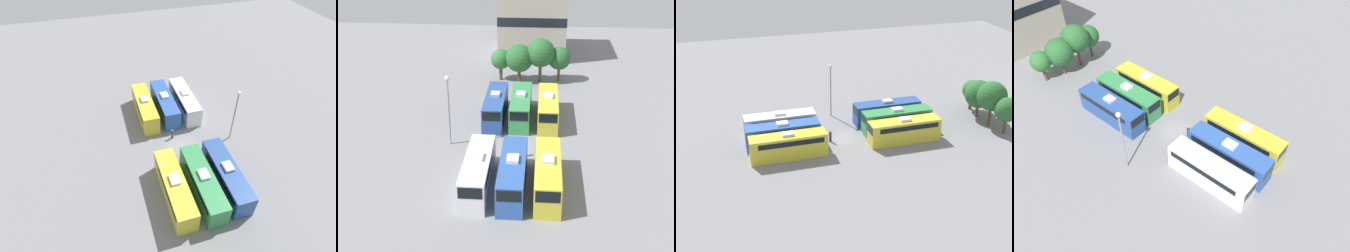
% 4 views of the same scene
% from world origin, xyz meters
% --- Properties ---
extents(ground_plane, '(122.55, 122.55, 0.00)m').
position_xyz_m(ground_plane, '(0.00, 0.00, 0.00)').
color(ground_plane, gray).
extents(bus_0, '(2.64, 10.57, 3.72)m').
position_xyz_m(bus_0, '(-3.61, -8.50, 1.85)').
color(bus_0, silver).
rests_on(bus_0, ground_plane).
extents(bus_1, '(2.64, 10.57, 3.72)m').
position_xyz_m(bus_1, '(-0.03, -8.68, 1.85)').
color(bus_1, '#2D56A8').
rests_on(bus_1, ground_plane).
extents(bus_2, '(2.64, 10.57, 3.72)m').
position_xyz_m(bus_2, '(3.50, -8.53, 1.85)').
color(bus_2, gold).
rests_on(bus_2, ground_plane).
extents(bus_3, '(2.64, 10.57, 3.72)m').
position_xyz_m(bus_3, '(-3.49, 8.47, 1.85)').
color(bus_3, '#284C93').
rests_on(bus_3, ground_plane).
extents(bus_4, '(2.64, 10.57, 3.72)m').
position_xyz_m(bus_4, '(-0.09, 8.73, 1.85)').
color(bus_4, '#338C4C').
rests_on(bus_4, ground_plane).
extents(bus_5, '(2.64, 10.57, 3.72)m').
position_xyz_m(bus_5, '(3.54, 8.45, 1.85)').
color(bus_5, gold).
rests_on(bus_5, ground_plane).
extents(worker_person, '(0.36, 0.36, 1.75)m').
position_xyz_m(worker_person, '(0.63, -1.92, 0.81)').
color(worker_person, '#333338').
rests_on(worker_person, ground_plane).
extents(light_pole, '(0.60, 0.60, 8.76)m').
position_xyz_m(light_pole, '(-8.21, 0.54, 5.84)').
color(light_pole, gray).
rests_on(light_pole, ground_plane).
extents(tree_0, '(3.26, 3.26, 5.14)m').
position_xyz_m(tree_0, '(-4.17, 23.79, 3.47)').
color(tree_0, brown).
rests_on(tree_0, ground_plane).
extents(tree_1, '(4.51, 4.51, 6.21)m').
position_xyz_m(tree_1, '(-1.11, 23.17, 3.94)').
color(tree_1, brown).
rests_on(tree_1, ground_plane).
extents(tree_2, '(4.60, 4.60, 7.20)m').
position_xyz_m(tree_2, '(2.28, 23.27, 4.87)').
color(tree_2, brown).
rests_on(tree_2, ground_plane).
extents(tree_3, '(3.73, 3.73, 5.70)m').
position_xyz_m(tree_3, '(5.30, 24.02, 3.82)').
color(tree_3, brown).
rests_on(tree_3, ground_plane).
extents(depot_building, '(12.35, 13.60, 13.58)m').
position_xyz_m(depot_building, '(0.55, 39.50, 6.86)').
color(depot_building, '#B2A899').
rests_on(depot_building, ground_plane).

